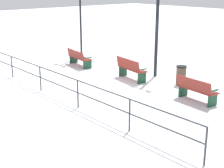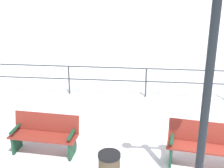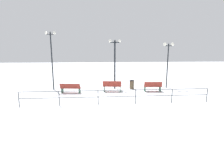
% 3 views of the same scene
% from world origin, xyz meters
% --- Properties ---
extents(ground_plane, '(80.00, 80.00, 0.00)m').
position_xyz_m(ground_plane, '(0.00, 0.00, 0.00)').
color(ground_plane, white).
rests_on(ground_plane, ground).
extents(bench_nearest, '(0.69, 1.58, 0.88)m').
position_xyz_m(bench_nearest, '(-0.15, -3.54, 0.45)').
color(bench_nearest, maroon).
rests_on(bench_nearest, ground).
extents(bench_second, '(0.76, 1.67, 0.95)m').
position_xyz_m(bench_second, '(0.06, 0.01, 0.50)').
color(bench_second, maroon).
rests_on(bench_second, ground).
extents(bench_third, '(0.79, 1.75, 0.83)m').
position_xyz_m(bench_third, '(-0.15, 3.55, 0.44)').
color(bench_third, maroon).
rests_on(bench_third, ground).
extents(lamppost_middle, '(0.26, 1.13, 4.50)m').
position_xyz_m(lamppost_middle, '(1.29, -0.33, 2.91)').
color(lamppost_middle, black).
rests_on(lamppost_middle, ground).
extents(waterfront_railing, '(0.05, 12.58, 0.98)m').
position_xyz_m(waterfront_railing, '(-3.66, 0.00, 0.67)').
color(waterfront_railing, '#383D42').
rests_on(waterfront_railing, ground).
extents(trash_bin, '(0.42, 0.42, 0.81)m').
position_xyz_m(trash_bin, '(1.08, -1.93, 0.41)').
color(trash_bin, brown).
rests_on(trash_bin, ground).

